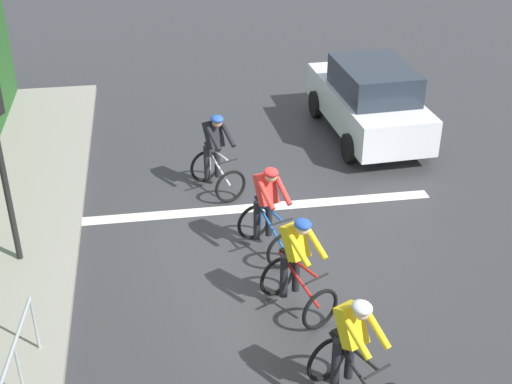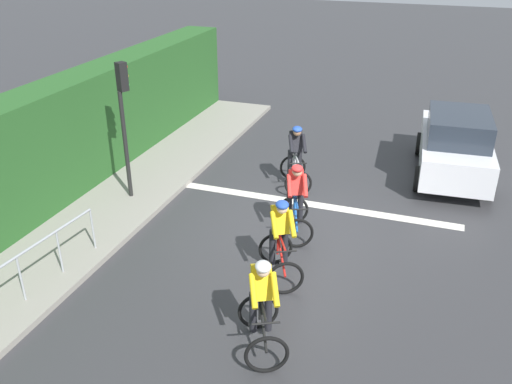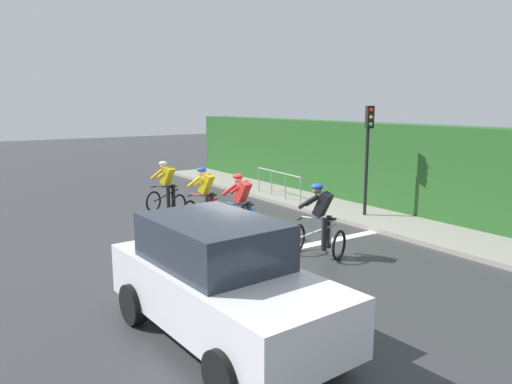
# 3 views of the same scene
# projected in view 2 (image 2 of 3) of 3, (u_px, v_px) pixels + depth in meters

# --- Properties ---
(ground_plane) EXTENTS (80.00, 80.00, 0.00)m
(ground_plane) POSITION_uv_depth(u_px,v_px,m) (298.00, 227.00, 12.15)
(ground_plane) COLOR #333335
(sidewalk_kerb) EXTENTS (2.80, 20.14, 0.12)m
(sidewalk_kerb) POSITION_uv_depth(u_px,v_px,m) (66.00, 233.00, 11.81)
(sidewalk_kerb) COLOR gray
(sidewalk_kerb) RESTS_ON ground
(stone_wall_low) EXTENTS (0.44, 20.14, 0.50)m
(stone_wall_low) POSITION_uv_depth(u_px,v_px,m) (30.00, 218.00, 11.99)
(stone_wall_low) COLOR gray
(stone_wall_low) RESTS_ON ground
(hedge_wall) EXTENTS (1.10, 20.14, 2.77)m
(hedge_wall) POSITION_uv_depth(u_px,v_px,m) (8.00, 169.00, 11.58)
(hedge_wall) COLOR #265623
(hedge_wall) RESTS_ON ground
(road_marking_stop_line) EXTENTS (7.00, 0.30, 0.01)m
(road_marking_stop_line) POSITION_uv_depth(u_px,v_px,m) (311.00, 204.00, 13.14)
(road_marking_stop_line) COLOR silver
(road_marking_stop_line) RESTS_ON ground
(cyclist_lead) EXTENTS (1.09, 1.27, 1.66)m
(cyclist_lead) POSITION_uv_depth(u_px,v_px,m) (262.00, 307.00, 8.35)
(cyclist_lead) COLOR black
(cyclist_lead) RESTS_ON ground
(cyclist_second) EXTENTS (1.10, 1.27, 1.66)m
(cyclist_second) POSITION_uv_depth(u_px,v_px,m) (280.00, 241.00, 10.10)
(cyclist_second) COLOR black
(cyclist_second) RESTS_ON ground
(cyclist_mid) EXTENTS (1.01, 1.25, 1.66)m
(cyclist_mid) POSITION_uv_depth(u_px,v_px,m) (296.00, 201.00, 11.53)
(cyclist_mid) COLOR black
(cyclist_mid) RESTS_ON ground
(cyclist_fourth) EXTENTS (1.05, 1.26, 1.66)m
(cyclist_fourth) POSITION_uv_depth(u_px,v_px,m) (296.00, 158.00, 13.67)
(cyclist_fourth) COLOR black
(cyclist_fourth) RESTS_ON ground
(car_white) EXTENTS (2.07, 4.19, 1.76)m
(car_white) POSITION_uv_depth(u_px,v_px,m) (455.00, 145.00, 14.30)
(car_white) COLOR silver
(car_white) RESTS_ON ground
(traffic_light_near_crossing) EXTENTS (0.27, 0.30, 3.34)m
(traffic_light_near_crossing) POSITION_uv_depth(u_px,v_px,m) (124.00, 112.00, 12.42)
(traffic_light_near_crossing) COLOR black
(traffic_light_near_crossing) RESTS_ON ground
(pedestrian_railing_kerbside) EXTENTS (0.30, 2.85, 1.03)m
(pedestrian_railing_kerbside) POSITION_uv_depth(u_px,v_px,m) (39.00, 255.00, 9.71)
(pedestrian_railing_kerbside) COLOR #999EA3
(pedestrian_railing_kerbside) RESTS_ON ground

